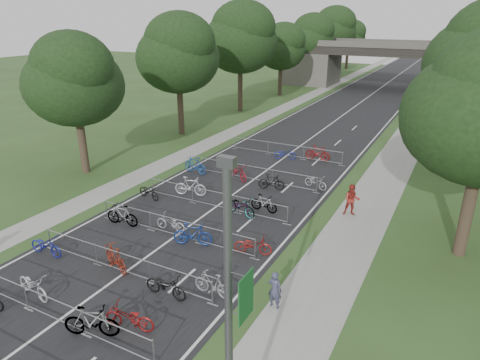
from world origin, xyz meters
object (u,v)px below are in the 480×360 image
object	(u,v)px
pedestrian_a	(275,290)
overpass_bridge	(383,65)
lamppost	(230,327)
pedestrian_b	(352,200)

from	to	relation	value
pedestrian_a	overpass_bridge	bearing A→B (deg)	-79.25
lamppost	overpass_bridge	bearing A→B (deg)	97.53
lamppost	pedestrian_a	distance (m)	7.30
lamppost	pedestrian_a	world-z (taller)	lamppost
overpass_bridge	lamppost	world-z (taller)	lamppost
overpass_bridge	pedestrian_a	size ratio (longest dim) A/B	19.61
lamppost	pedestrian_b	distance (m)	16.22
overpass_bridge	lamppost	bearing A→B (deg)	-82.47
overpass_bridge	pedestrian_a	distance (m)	57.24
lamppost	pedestrian_b	size ratio (longest dim) A/B	4.48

